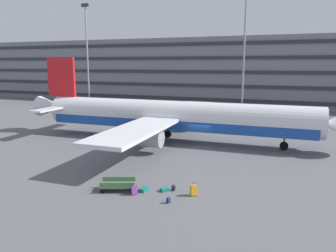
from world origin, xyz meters
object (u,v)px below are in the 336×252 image
Objects in this scene: suitcase_silver at (194,190)px; backpack_black at (174,188)px; baggage_cart at (118,185)px; suitcase_purple at (144,189)px; suitcase_red at (134,190)px; backpack_upright at (168,200)px; airliner at (171,116)px; suitcase_small at (165,189)px.

suitcase_silver reaches higher than backpack_black.
suitcase_purple is at bearing 16.29° from baggage_cart.
suitcase_red is 1.51m from baggage_cart.
suitcase_silver reaches higher than suitcase_red.
backpack_upright is at bearing -124.72° from suitcase_silver.
airliner is 49.30× the size of suitcase_purple.
baggage_cart is (-1.87, -0.55, 0.29)m from suitcase_purple.
airliner is at bearing 108.62° from suitcase_small.
airliner is at bearing 101.33° from suitcase_red.
backpack_upright is at bearing -29.00° from suitcase_purple.
backpack_black is (5.74, -15.00, -2.76)m from airliner.
backpack_black is (-1.64, 0.38, -0.20)m from suitcase_silver.
airliner is 78.57× the size of backpack_black.
suitcase_red is 0.26× the size of baggage_cart.
backpack_black is at bearing 25.08° from suitcase_small.
baggage_cart is (1.86, -16.40, -2.55)m from airliner.
suitcase_red reaches higher than suitcase_small.
baggage_cart is (-5.53, -1.02, 0.01)m from suitcase_silver.
suitcase_red is 2.84m from backpack_upright.
suitcase_red is at bearing -144.86° from backpack_black.
suitcase_silver reaches higher than backpack_upright.
suitcase_silver is (3.66, 0.47, 0.29)m from suitcase_purple.
suitcase_red is at bearing -162.04° from suitcase_silver.
airliner reaches higher than baggage_cart.
suitcase_purple is 2.75m from backpack_upright.
baggage_cart reaches higher than suitcase_small.
suitcase_purple is at bearing -76.76° from airliner.
airliner reaches higher than suitcase_purple.
suitcase_silver is at bearing -12.94° from backpack_black.
airliner reaches higher than backpack_upright.
suitcase_small is at bearing 22.00° from suitcase_purple.
airliner is at bearing 110.95° from backpack_black.
backpack_upright is 0.15× the size of baggage_cart.
suitcase_small is 1.55× the size of backpack_black.
suitcase_purple is at bearing -172.62° from suitcase_silver.
suitcase_purple is 1.97m from baggage_cart.
airliner reaches higher than suitcase_silver.
suitcase_small is 2.26m from suitcase_silver.
baggage_cart is at bearing -160.20° from backpack_black.
backpack_upright is (-1.25, -1.81, -0.21)m from suitcase_silver.
baggage_cart reaches higher than suitcase_purple.
suitcase_silver is 5.62m from baggage_cart.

